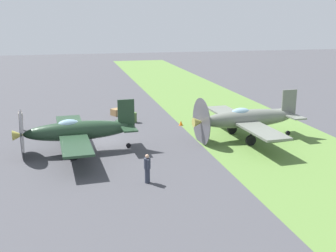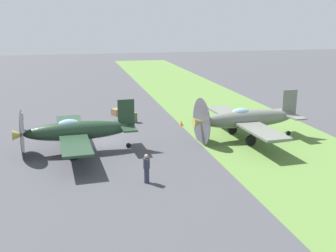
{
  "view_description": "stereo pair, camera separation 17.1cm",
  "coord_description": "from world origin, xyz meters",
  "px_view_note": "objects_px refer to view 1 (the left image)",
  "views": [
    {
      "loc": [
        -30.48,
        1.86,
        9.26
      ],
      "look_at": [
        -1.93,
        -4.93,
        1.48
      ],
      "focal_mm": 43.93,
      "sensor_mm": 36.0,
      "label": 1
    },
    {
      "loc": [
        -30.52,
        1.7,
        9.26
      ],
      "look_at": [
        -1.93,
        -4.93,
        1.48
      ],
      "focal_mm": 43.93,
      "sensor_mm": 36.0,
      "label": 2
    }
  ],
  "objects_px": {
    "fuel_drum": "(134,117)",
    "airplane_wingman": "(246,119)",
    "ground_crew_mechanic": "(21,120)",
    "runway_marker_cone": "(181,123)",
    "ground_crew_chief": "(147,168)",
    "airplane_lead": "(76,131)",
    "supply_crate": "(117,112)"
  },
  "relations": [
    {
      "from": "airplane_lead",
      "to": "runway_marker_cone",
      "type": "distance_m",
      "value": 10.73
    },
    {
      "from": "airplane_wingman",
      "to": "fuel_drum",
      "type": "relative_size",
      "value": 12.18
    },
    {
      "from": "ground_crew_mechanic",
      "to": "supply_crate",
      "type": "height_order",
      "value": "ground_crew_mechanic"
    },
    {
      "from": "ground_crew_chief",
      "to": "supply_crate",
      "type": "relative_size",
      "value": 1.92
    },
    {
      "from": "ground_crew_chief",
      "to": "supply_crate",
      "type": "height_order",
      "value": "ground_crew_chief"
    },
    {
      "from": "airplane_wingman",
      "to": "runway_marker_cone",
      "type": "relative_size",
      "value": 24.91
    },
    {
      "from": "airplane_lead",
      "to": "ground_crew_mechanic",
      "type": "height_order",
      "value": "airplane_lead"
    },
    {
      "from": "fuel_drum",
      "to": "airplane_wingman",
      "type": "bearing_deg",
      "value": -133.17
    },
    {
      "from": "airplane_lead",
      "to": "supply_crate",
      "type": "xyz_separation_m",
      "value": [
        10.74,
        -4.01,
        -1.26
      ]
    },
    {
      "from": "airplane_lead",
      "to": "fuel_drum",
      "type": "relative_size",
      "value": 11.77
    },
    {
      "from": "supply_crate",
      "to": "runway_marker_cone",
      "type": "relative_size",
      "value": 2.05
    },
    {
      "from": "fuel_drum",
      "to": "runway_marker_cone",
      "type": "height_order",
      "value": "fuel_drum"
    },
    {
      "from": "airplane_lead",
      "to": "supply_crate",
      "type": "relative_size",
      "value": 11.77
    },
    {
      "from": "ground_crew_chief",
      "to": "runway_marker_cone",
      "type": "relative_size",
      "value": 3.93
    },
    {
      "from": "ground_crew_mechanic",
      "to": "runway_marker_cone",
      "type": "height_order",
      "value": "ground_crew_mechanic"
    },
    {
      "from": "airplane_wingman",
      "to": "fuel_drum",
      "type": "xyz_separation_m",
      "value": [
        7.27,
        7.74,
        -1.19
      ]
    },
    {
      "from": "ground_crew_chief",
      "to": "runway_marker_cone",
      "type": "bearing_deg",
      "value": -26.73
    },
    {
      "from": "airplane_lead",
      "to": "airplane_wingman",
      "type": "distance_m",
      "value": 12.94
    },
    {
      "from": "ground_crew_mechanic",
      "to": "runway_marker_cone",
      "type": "xyz_separation_m",
      "value": [
        -1.58,
        -13.55,
        -0.69
      ]
    },
    {
      "from": "fuel_drum",
      "to": "runway_marker_cone",
      "type": "distance_m",
      "value": 4.43
    },
    {
      "from": "supply_crate",
      "to": "runway_marker_cone",
      "type": "xyz_separation_m",
      "value": [
        -5.2,
        -5.08,
        -0.1
      ]
    },
    {
      "from": "airplane_wingman",
      "to": "supply_crate",
      "type": "distance_m",
      "value": 13.76
    },
    {
      "from": "airplane_wingman",
      "to": "ground_crew_mechanic",
      "type": "distance_m",
      "value": 18.68
    },
    {
      "from": "airplane_lead",
      "to": "ground_crew_chief",
      "type": "relative_size",
      "value": 6.12
    },
    {
      "from": "airplane_lead",
      "to": "ground_crew_chief",
      "type": "distance_m",
      "value": 7.63
    },
    {
      "from": "airplane_lead",
      "to": "runway_marker_cone",
      "type": "xyz_separation_m",
      "value": [
        5.54,
        -9.09,
        -1.36
      ]
    },
    {
      "from": "supply_crate",
      "to": "ground_crew_mechanic",
      "type": "bearing_deg",
      "value": 113.17
    },
    {
      "from": "ground_crew_mechanic",
      "to": "fuel_drum",
      "type": "xyz_separation_m",
      "value": [
        0.5,
        -9.65,
        -0.46
      ]
    },
    {
      "from": "airplane_wingman",
      "to": "ground_crew_mechanic",
      "type": "height_order",
      "value": "airplane_wingman"
    },
    {
      "from": "airplane_wingman",
      "to": "ground_crew_mechanic",
      "type": "xyz_separation_m",
      "value": [
        6.77,
        17.39,
        -0.72
      ]
    },
    {
      "from": "runway_marker_cone",
      "to": "airplane_wingman",
      "type": "bearing_deg",
      "value": -143.46
    },
    {
      "from": "airplane_lead",
      "to": "ground_crew_chief",
      "type": "height_order",
      "value": "airplane_lead"
    }
  ]
}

